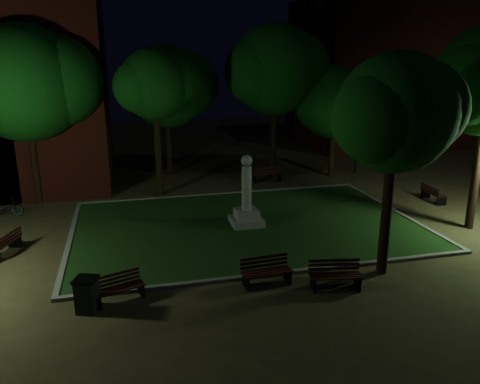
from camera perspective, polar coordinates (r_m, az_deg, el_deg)
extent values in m
plane|color=#4A3E24|center=(19.50, 2.31, -6.10)|extent=(80.00, 80.00, 0.00)
cube|color=#1D3F15|center=(21.27, 0.79, -4.03)|extent=(15.00, 10.00, 0.08)
cube|color=slate|center=(16.78, 5.35, -9.79)|extent=(15.40, 0.20, 0.12)
cube|color=slate|center=(25.98, -2.11, -0.22)|extent=(15.40, 0.20, 0.12)
cube|color=slate|center=(20.77, -20.02, -5.51)|extent=(0.20, 10.00, 0.12)
cube|color=slate|center=(24.26, 18.42, -2.26)|extent=(0.20, 10.00, 0.12)
cube|color=gray|center=(21.21, 0.79, -3.55)|extent=(1.40, 1.40, 0.30)
cube|color=gray|center=(21.09, 0.79, -2.65)|extent=(1.00, 1.00, 0.40)
cylinder|color=gray|center=(20.74, 0.81, 0.49)|extent=(0.44, 0.44, 2.00)
sphere|color=gray|center=(20.44, 0.82, 3.86)|extent=(0.50, 0.50, 0.50)
cube|color=#541A11|center=(43.92, 18.20, 13.59)|extent=(16.00, 10.00, 12.00)
cylinder|color=black|center=(25.73, -9.95, 4.86)|extent=(0.36, 0.36, 4.89)
sphere|color=#125715|center=(25.29, -10.35, 12.82)|extent=(3.75, 3.75, 3.75)
sphere|color=#125715|center=(25.57, -8.25, 13.17)|extent=(3.00, 3.00, 3.00)
sphere|color=#125715|center=(24.95, -12.04, 12.46)|extent=(2.81, 2.81, 2.81)
cylinder|color=black|center=(29.45, 4.06, 6.59)|extent=(0.36, 0.36, 5.01)
sphere|color=#125715|center=(29.05, 4.23, 14.65)|extent=(5.43, 5.43, 5.43)
sphere|color=#125715|center=(29.69, 6.68, 14.81)|extent=(4.34, 4.34, 4.34)
sphere|color=#125715|center=(28.45, 2.27, 14.45)|extent=(4.07, 4.07, 4.07)
cylinder|color=black|center=(30.30, 11.13, 4.99)|extent=(0.36, 0.36, 3.34)
sphere|color=#125715|center=(29.88, 11.45, 10.67)|extent=(4.49, 4.49, 4.49)
sphere|color=#125715|center=(30.54, 13.23, 10.87)|extent=(3.59, 3.59, 3.59)
sphere|color=#125715|center=(29.24, 10.08, 10.43)|extent=(3.36, 3.36, 3.36)
cylinder|color=black|center=(22.73, 26.85, 2.07)|extent=(0.36, 0.36, 5.05)
sphere|color=#125715|center=(21.41, 26.78, 11.67)|extent=(3.45, 3.45, 3.45)
cylinder|color=black|center=(16.81, 17.42, -2.46)|extent=(0.36, 0.36, 4.46)
sphere|color=#125715|center=(16.10, 18.45, 9.14)|extent=(3.95, 3.95, 3.95)
sphere|color=#125715|center=(16.80, 21.00, 9.50)|extent=(3.16, 3.16, 3.16)
sphere|color=#125715|center=(15.44, 16.50, 8.66)|extent=(2.96, 2.96, 2.96)
cylinder|color=black|center=(26.21, -23.75, 3.39)|extent=(0.36, 0.36, 4.41)
sphere|color=#125715|center=(25.72, -24.75, 11.95)|extent=(5.74, 5.74, 5.74)
sphere|color=#125715|center=(25.71, -21.49, 12.52)|extent=(4.59, 4.59, 4.59)
cylinder|color=black|center=(30.38, -8.68, 5.84)|extent=(0.36, 0.36, 4.07)
sphere|color=#125715|center=(29.96, -8.97, 12.58)|extent=(5.13, 5.13, 5.13)
sphere|color=#125715|center=(30.30, -6.54, 12.90)|extent=(4.11, 4.11, 4.11)
sphere|color=#125715|center=(29.58, -10.93, 12.25)|extent=(3.85, 3.85, 3.85)
sphere|color=#D8FFD8|center=(28.45, -26.96, 7.82)|extent=(0.28, 0.28, 0.28)
cylinder|color=black|center=(31.32, 14.07, 6.20)|extent=(0.12, 0.12, 4.45)
cylinder|color=black|center=(31.03, 14.35, 10.24)|extent=(0.90, 0.08, 0.08)
sphere|color=#D8FFD8|center=(30.82, 13.60, 10.26)|extent=(0.28, 0.28, 0.28)
sphere|color=#D8FFD8|center=(31.25, 15.09, 10.23)|extent=(0.28, 0.28, 0.28)
cube|color=black|center=(15.74, 0.71, -10.85)|extent=(0.11, 0.59, 0.47)
cube|color=black|center=(16.24, 5.78, -10.05)|extent=(0.11, 0.59, 0.47)
cube|color=#371510|center=(15.67, 3.62, -10.01)|extent=(1.71, 0.22, 0.04)
cube|color=#371510|center=(15.79, 3.42, -9.79)|extent=(1.71, 0.22, 0.04)
cube|color=#371510|center=(15.92, 3.22, -9.57)|extent=(1.71, 0.22, 0.04)
cube|color=#371510|center=(16.04, 3.02, -9.35)|extent=(1.71, 0.22, 0.04)
cube|color=#371510|center=(16.05, 2.94, -8.91)|extent=(1.71, 0.18, 0.10)
cube|color=#371510|center=(15.99, 2.95, -8.43)|extent=(1.71, 0.18, 0.10)
cube|color=#371510|center=(15.93, 2.96, -7.94)|extent=(1.71, 0.18, 0.10)
cube|color=black|center=(15.82, 8.87, -10.91)|extent=(0.17, 0.59, 0.47)
cube|color=black|center=(16.21, 14.15, -10.53)|extent=(0.17, 0.59, 0.47)
cube|color=#371510|center=(15.68, 11.83, -10.31)|extent=(1.71, 0.39, 0.04)
cube|color=#371510|center=(15.81, 11.68, -10.07)|extent=(1.71, 0.39, 0.04)
cube|color=#371510|center=(15.94, 11.53, -9.83)|extent=(1.71, 0.39, 0.04)
cube|color=#371510|center=(16.07, 11.39, -9.60)|extent=(1.71, 0.39, 0.04)
cube|color=#371510|center=(16.08, 11.35, -9.16)|extent=(1.71, 0.36, 0.10)
cube|color=#371510|center=(16.02, 11.38, -8.67)|extent=(1.71, 0.36, 0.10)
cube|color=#371510|center=(15.96, 11.41, -8.18)|extent=(1.71, 0.36, 0.10)
cube|color=black|center=(15.28, -16.93, -12.58)|extent=(0.24, 0.53, 0.43)
cube|color=black|center=(15.66, -12.04, -11.46)|extent=(0.24, 0.53, 0.43)
cube|color=#371510|center=(15.17, -14.22, -11.61)|extent=(1.51, 0.62, 0.04)
cube|color=#371510|center=(15.29, -14.40, -11.40)|extent=(1.51, 0.62, 0.04)
cube|color=#371510|center=(15.40, -14.59, -11.19)|extent=(1.51, 0.62, 0.04)
cube|color=#371510|center=(15.52, -14.76, -10.98)|extent=(1.51, 0.62, 0.04)
cube|color=#371510|center=(15.53, -14.87, -10.57)|extent=(1.50, 0.59, 0.09)
cube|color=#371510|center=(15.47, -14.90, -10.12)|extent=(1.50, 0.59, 0.09)
cube|color=#371510|center=(15.41, -14.94, -9.66)|extent=(1.50, 0.59, 0.09)
cube|color=black|center=(20.95, -25.77, -5.50)|extent=(0.56, 0.25, 0.45)
cube|color=#371510|center=(20.34, -27.08, -5.58)|extent=(0.64, 1.59, 0.04)
cube|color=#371510|center=(20.27, -26.73, -5.61)|extent=(0.64, 1.59, 0.04)
cube|color=#371510|center=(20.19, -26.39, -5.64)|extent=(0.64, 1.59, 0.04)
cube|color=#371510|center=(20.12, -26.27, -5.38)|extent=(0.61, 1.58, 0.10)
cube|color=#371510|center=(20.08, -26.32, -5.00)|extent=(0.61, 1.58, 0.10)
cube|color=#371510|center=(20.03, -26.37, -4.61)|extent=(0.61, 1.58, 0.10)
cube|color=black|center=(26.21, 23.35, -1.05)|extent=(0.55, 0.08, 0.44)
cube|color=black|center=(27.31, 21.68, -0.21)|extent=(0.55, 0.08, 0.44)
cube|color=#371510|center=(26.82, 22.94, -0.12)|extent=(0.14, 1.60, 0.04)
cube|color=#371510|center=(26.74, 22.69, -0.14)|extent=(0.14, 1.60, 0.04)
cube|color=#371510|center=(26.66, 22.44, -0.16)|extent=(0.14, 1.60, 0.04)
cube|color=#371510|center=(26.58, 22.20, -0.18)|extent=(0.14, 1.60, 0.04)
cube|color=#371510|center=(26.53, 22.11, 0.02)|extent=(0.11, 1.60, 0.10)
cube|color=#371510|center=(26.49, 22.14, 0.31)|extent=(0.11, 1.60, 0.10)
cube|color=#371510|center=(26.45, 22.17, 0.60)|extent=(0.11, 1.60, 0.10)
cube|color=black|center=(28.92, 4.79, 1.83)|extent=(0.08, 0.62, 0.49)
cube|color=black|center=(28.50, 1.77, 1.66)|extent=(0.08, 0.62, 0.49)
cube|color=#371510|center=(28.87, 3.16, 2.36)|extent=(1.80, 0.14, 0.04)
cube|color=#371510|center=(28.72, 3.25, 2.29)|extent=(1.80, 0.14, 0.04)
cube|color=#371510|center=(28.58, 3.34, 2.21)|extent=(1.80, 0.14, 0.04)
cube|color=#371510|center=(28.43, 3.42, 2.14)|extent=(1.80, 0.14, 0.04)
cube|color=#371510|center=(28.34, 3.46, 2.32)|extent=(1.79, 0.11, 0.11)
cube|color=#371510|center=(28.30, 3.47, 2.63)|extent=(1.79, 0.11, 0.11)
cube|color=#371510|center=(28.27, 3.48, 2.94)|extent=(1.79, 0.11, 0.11)
cube|color=black|center=(15.01, -18.14, -11.95)|extent=(0.73, 0.73, 1.03)
cube|color=black|center=(14.77, -18.33, -10.07)|extent=(0.82, 0.82, 0.07)
imported|color=black|center=(24.94, -26.84, -1.75)|extent=(1.75, 0.62, 0.92)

